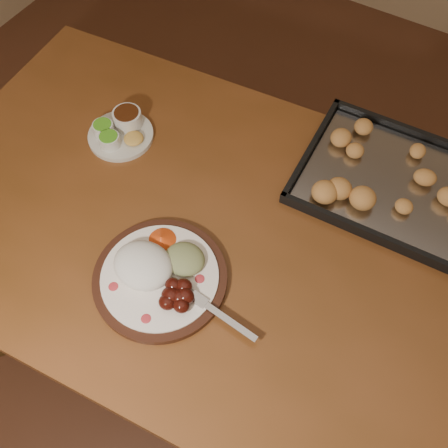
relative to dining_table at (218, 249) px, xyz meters
The scene contains 5 objects.
ground 0.66m from the dining_table, 32.41° to the left, with size 4.00×4.00×0.00m, color #57301E.
dining_table is the anchor object (origin of this frame).
dinner_plate 0.21m from the dining_table, 104.42° to the right, with size 0.39×0.29×0.07m.
condiment_saucer 0.40m from the dining_table, 162.55° to the left, with size 0.17×0.17×0.06m.
baking_tray 0.47m from the dining_table, 45.66° to the left, with size 0.50×0.38×0.05m.
Camera 1 is at (0.23, -0.56, 1.74)m, focal length 40.00 mm.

